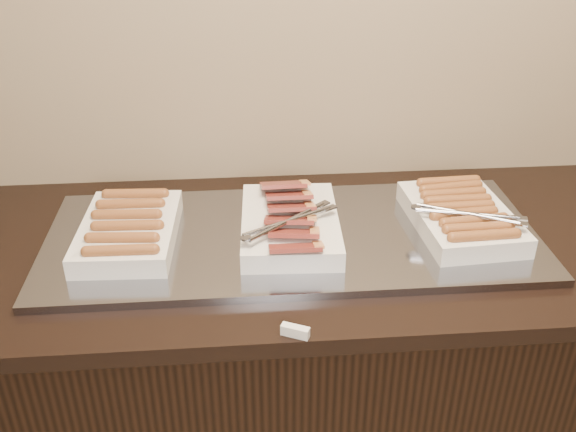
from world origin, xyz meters
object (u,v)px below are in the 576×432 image
(warming_tray, at_px, (292,237))
(dish_center, at_px, (290,223))
(dish_right, at_px, (462,215))
(dish_left, at_px, (129,230))
(counter, at_px, (289,376))

(warming_tray, xyz_separation_m, dish_center, (-0.01, -0.00, 0.04))
(dish_right, bearing_deg, warming_tray, 175.52)
(warming_tray, xyz_separation_m, dish_left, (-0.39, 0.00, 0.04))
(dish_right, bearing_deg, dish_left, 175.80)
(dish_center, relative_size, dish_right, 1.04)
(dish_left, xyz_separation_m, dish_right, (0.81, -0.00, 0.00))
(counter, xyz_separation_m, dish_left, (-0.38, 0.00, 0.50))
(counter, bearing_deg, dish_left, 180.00)
(counter, bearing_deg, dish_center, -61.66)
(dish_center, distance_m, dish_right, 0.43)
(warming_tray, distance_m, dish_center, 0.04)
(warming_tray, bearing_deg, counter, 180.00)
(counter, distance_m, warming_tray, 0.46)
(dish_left, bearing_deg, dish_right, 2.09)
(dish_left, bearing_deg, warming_tray, 2.39)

